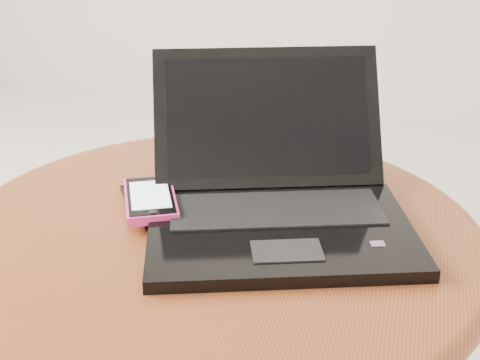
# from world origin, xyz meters

# --- Properties ---
(table) EXTENTS (0.69, 0.69, 0.54)m
(table) POSITION_xyz_m (-0.08, -0.06, 0.43)
(table) COLOR brown
(table) RESTS_ON ground
(laptop) EXTENTS (0.40, 0.41, 0.18)m
(laptop) POSITION_xyz_m (-0.00, -0.02, 0.58)
(laptop) COLOR black
(laptop) RESTS_ON table
(phone_black) EXTENTS (0.13, 0.14, 0.01)m
(phone_black) POSITION_xyz_m (-0.17, -0.02, 0.55)
(phone_black) COLOR black
(phone_black) RESTS_ON table
(phone_pink) EXTENTS (0.11, 0.14, 0.01)m
(phone_pink) POSITION_xyz_m (-0.17, -0.04, 0.56)
(phone_pink) COLOR #F23692
(phone_pink) RESTS_ON phone_black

